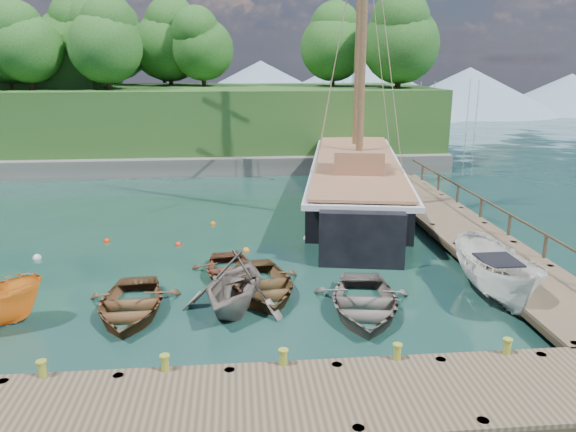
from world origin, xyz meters
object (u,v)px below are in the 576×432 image
at_px(rowboat_0, 130,314).
at_px(rowboat_4, 230,278).
at_px(schooner, 356,185).
at_px(rowboat_1, 235,309).
at_px(rowboat_2, 262,293).
at_px(cabin_boat_white, 494,297).
at_px(rowboat_3, 364,313).

distance_m(rowboat_0, rowboat_4, 4.38).
bearing_deg(schooner, rowboat_1, -106.53).
height_order(rowboat_2, schooner, schooner).
bearing_deg(rowboat_4, cabin_boat_white, -22.34).
height_order(rowboat_0, rowboat_2, rowboat_2).
distance_m(rowboat_4, cabin_boat_white, 9.81).
height_order(rowboat_0, rowboat_1, rowboat_1).
bearing_deg(rowboat_1, schooner, 80.71).
bearing_deg(rowboat_4, rowboat_3, -44.31).
xyz_separation_m(rowboat_0, rowboat_2, (4.47, 1.29, 0.00)).
distance_m(rowboat_4, schooner, 13.19).
bearing_deg(rowboat_0, rowboat_4, 39.40).
xyz_separation_m(rowboat_0, rowboat_4, (3.31, 2.88, 0.00)).
height_order(rowboat_0, schooner, schooner).
relative_size(rowboat_1, rowboat_2, 0.89).
distance_m(rowboat_0, schooner, 17.45).
xyz_separation_m(rowboat_0, schooner, (10.55, 13.85, 1.12)).
distance_m(rowboat_1, rowboat_4, 2.83).
bearing_deg(schooner, rowboat_4, -112.84).
bearing_deg(rowboat_4, rowboat_0, -145.25).
bearing_deg(rowboat_0, cabin_boat_white, -0.88).
height_order(rowboat_2, rowboat_4, rowboat_2).
distance_m(rowboat_2, cabin_boat_white, 8.33).
bearing_deg(rowboat_0, rowboat_3, -6.24).
relative_size(rowboat_0, rowboat_1, 1.08).
xyz_separation_m(rowboat_2, schooner, (6.08, 12.56, 1.12)).
height_order(rowboat_0, rowboat_4, rowboat_0).
bearing_deg(rowboat_2, rowboat_1, -135.84).
bearing_deg(rowboat_2, schooner, 57.06).
bearing_deg(rowboat_0, rowboat_1, -0.73).
bearing_deg(rowboat_3, rowboat_2, 159.47).
relative_size(rowboat_3, schooner, 0.17).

